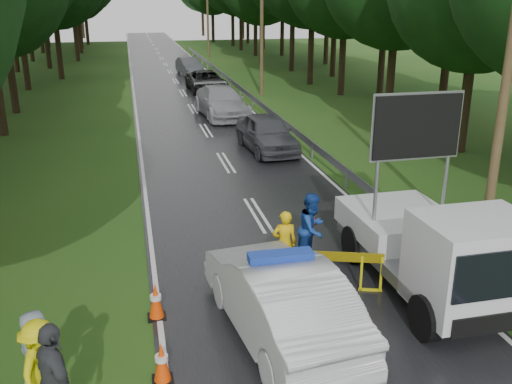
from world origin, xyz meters
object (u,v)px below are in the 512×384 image
object	(u,v)px
officer	(284,243)
queue_car_fourth	(189,66)
civilian	(312,229)
queue_car_first	(267,133)
queue_car_third	(206,81)
police_sedan	(280,299)
work_truck	(438,248)
barrier	(332,261)
queue_car_second	(221,102)

from	to	relation	value
officer	queue_car_fourth	bearing A→B (deg)	-88.67
civilian	queue_car_first	world-z (taller)	civilian
queue_car_third	police_sedan	bearing A→B (deg)	-97.24
work_truck	officer	world-z (taller)	work_truck
barrier	queue_car_second	distance (m)	20.36
queue_car_first	queue_car_third	distance (m)	16.97
police_sedan	work_truck	size ratio (longest dim) A/B	0.95
officer	civilian	distance (m)	0.97
barrier	queue_car_third	distance (m)	29.50
barrier	officer	distance (m)	1.32
work_truck	queue_car_second	bearing A→B (deg)	92.83
officer	queue_car_first	bearing A→B (deg)	-97.39
queue_car_fourth	police_sedan	bearing A→B (deg)	-100.93
officer	work_truck	bearing A→B (deg)	154.18
police_sedan	queue_car_fourth	bearing A→B (deg)	-101.04
police_sedan	civilian	size ratio (longest dim) A/B	2.82
civilian	queue_car_third	world-z (taller)	civilian
work_truck	queue_car_first	size ratio (longest dim) A/B	1.17
police_sedan	queue_car_first	distance (m)	14.42
work_truck	queue_car_second	world-z (taller)	work_truck
work_truck	civilian	world-z (taller)	work_truck
police_sedan	barrier	size ratio (longest dim) A/B	2.36
police_sedan	work_truck	bearing A→B (deg)	-175.23
work_truck	queue_car_third	distance (m)	30.25
civilian	work_truck	bearing A→B (deg)	-88.04
police_sedan	barrier	bearing A→B (deg)	-143.85
work_truck	civilian	distance (m)	3.12
officer	queue_car_third	world-z (taller)	officer
police_sedan	queue_car_second	xyz separation A→B (m)	(2.37, 21.92, -0.01)
queue_car_second	queue_car_first	bearing A→B (deg)	-89.57
queue_car_fourth	officer	bearing A→B (deg)	-99.98
police_sedan	civilian	bearing A→B (deg)	-125.79
civilian	queue_car_third	distance (m)	28.04
police_sedan	queue_car_fourth	size ratio (longest dim) A/B	1.19
queue_car_third	work_truck	bearing A→B (deg)	-90.13
officer	police_sedan	bearing A→B (deg)	76.90
queue_car_first	barrier	bearing A→B (deg)	-100.69
work_truck	queue_car_fourth	xyz separation A→B (m)	(-1.27, 39.52, -0.45)
queue_car_first	civilian	bearing A→B (deg)	-101.63
queue_car_second	queue_car_third	bearing A→B (deg)	82.55
queue_car_third	officer	bearing A→B (deg)	-96.12
queue_car_first	queue_car_fourth	xyz separation A→B (m)	(-0.55, 26.26, -0.07)
civilian	queue_car_second	distance (m)	18.90
work_truck	police_sedan	bearing A→B (deg)	-168.96
civilian	queue_car_fourth	bearing A→B (deg)	45.67
work_truck	queue_car_fourth	distance (m)	39.54
queue_car_second	queue_car_third	world-z (taller)	queue_car_second
civilian	queue_car_first	bearing A→B (deg)	39.48
work_truck	queue_car_third	size ratio (longest dim) A/B	1.06
officer	civilian	size ratio (longest dim) A/B	0.88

